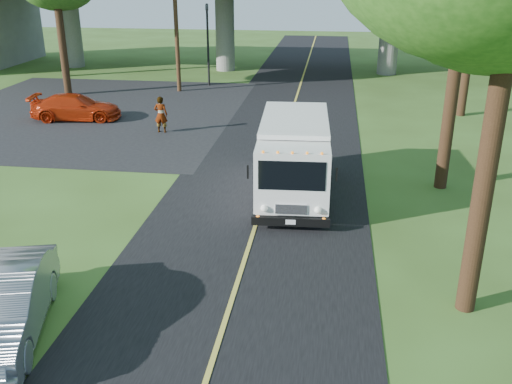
% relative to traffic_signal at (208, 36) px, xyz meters
% --- Properties ---
extents(ground, '(120.00, 120.00, 0.00)m').
position_rel_traffic_signal_xyz_m(ground, '(6.00, -26.00, -3.20)').
color(ground, '#37511D').
rests_on(ground, ground).
extents(road, '(7.00, 90.00, 0.02)m').
position_rel_traffic_signal_xyz_m(road, '(6.00, -16.00, -3.19)').
color(road, black).
rests_on(road, ground).
extents(parking_lot, '(16.00, 18.00, 0.01)m').
position_rel_traffic_signal_xyz_m(parking_lot, '(-5.00, -8.00, -3.19)').
color(parking_lot, black).
rests_on(parking_lot, ground).
extents(lane_line, '(0.12, 90.00, 0.01)m').
position_rel_traffic_signal_xyz_m(lane_line, '(6.00, -16.00, -3.17)').
color(lane_line, gold).
rests_on(lane_line, road).
extents(overpass, '(54.00, 10.00, 7.30)m').
position_rel_traffic_signal_xyz_m(overpass, '(6.00, 6.00, 1.36)').
color(overpass, slate).
rests_on(overpass, ground).
extents(traffic_signal, '(0.18, 0.22, 5.20)m').
position_rel_traffic_signal_xyz_m(traffic_signal, '(0.00, 0.00, 0.00)').
color(traffic_signal, black).
rests_on(traffic_signal, ground).
extents(utility_pole, '(1.60, 0.26, 9.00)m').
position_rel_traffic_signal_xyz_m(utility_pole, '(-1.50, -2.00, 1.40)').
color(utility_pole, '#472D19').
rests_on(utility_pole, ground).
extents(step_van, '(2.62, 6.39, 2.64)m').
position_rel_traffic_signal_xyz_m(step_van, '(6.95, -18.43, -1.77)').
color(step_van, white).
rests_on(step_van, ground).
extents(red_sedan, '(4.74, 2.45, 1.31)m').
position_rel_traffic_signal_xyz_m(red_sedan, '(-4.93, -9.61, -2.54)').
color(red_sedan, '#B2270A').
rests_on(red_sedan, ground).
extents(silver_sedan, '(2.77, 4.78, 1.49)m').
position_rel_traffic_signal_xyz_m(silver_sedan, '(1.38, -27.45, -2.45)').
color(silver_sedan, gray).
rests_on(silver_sedan, ground).
extents(pedestrian, '(0.64, 0.42, 1.75)m').
position_rel_traffic_signal_xyz_m(pedestrian, '(0.12, -11.39, -2.32)').
color(pedestrian, gray).
rests_on(pedestrian, ground).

